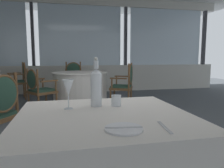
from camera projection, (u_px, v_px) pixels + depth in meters
ground_plane at (106, 139)px, 3.03m from camera, size 14.31×14.31×0.00m
window_wall_far at (81, 55)px, 6.89m from camera, size 9.22×0.14×2.95m
side_plate at (124, 129)px, 1.12m from camera, size 0.20×0.20×0.01m
butter_knife at (124, 128)px, 1.12m from camera, size 0.19×0.05×0.00m
dinner_fork at (165, 127)px, 1.15m from camera, size 0.04×0.20×0.00m
water_bottle at (96, 86)px, 1.63m from camera, size 0.08×0.08×0.37m
wine_glass at (68, 88)px, 1.54m from camera, size 0.08×0.08×0.21m
water_tumbler at (116, 100)px, 1.65m from camera, size 0.07×0.07×0.08m
background_table_0 at (80, 88)px, 5.16m from camera, size 1.29×1.29×0.77m
dining_chair_0_0 at (125, 82)px, 4.91m from camera, size 0.61×0.64×0.99m
dining_chair_0_1 at (74, 77)px, 6.16m from camera, size 0.57×0.51×0.98m
dining_chair_0_2 at (38, 87)px, 4.37m from camera, size 0.64×0.66×0.90m
dining_chair_1_0 at (20, 78)px, 5.83m from camera, size 0.57×0.62×0.98m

